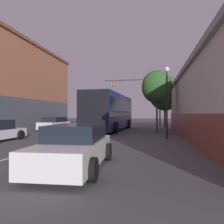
{
  "coord_description": "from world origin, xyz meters",
  "views": [
    {
      "loc": [
        5.32,
        -1.41,
        1.67
      ],
      "look_at": [
        1.8,
        17.63,
        1.84
      ],
      "focal_mm": 35.0,
      "sensor_mm": 36.0,
      "label": 1
    }
  ],
  "objects_px": {
    "street_tree_far": "(165,93)",
    "parked_car_left_near": "(56,124)",
    "bus": "(110,111)",
    "traffic_signal_gantry": "(143,91)",
    "hatchback_foreground": "(75,147)",
    "street_tree_near": "(157,87)",
    "street_lamp": "(167,95)",
    "parked_car_left_far": "(85,121)"
  },
  "relations": [
    {
      "from": "street_tree_far",
      "to": "parked_car_left_near",
      "type": "bearing_deg",
      "value": -148.22
    },
    {
      "from": "bus",
      "to": "street_tree_far",
      "type": "xyz_separation_m",
      "value": [
        5.7,
        5.56,
        2.21
      ]
    },
    {
      "from": "parked_car_left_near",
      "to": "traffic_signal_gantry",
      "type": "distance_m",
      "value": 13.71
    },
    {
      "from": "hatchback_foreground",
      "to": "street_tree_near",
      "type": "height_order",
      "value": "street_tree_near"
    },
    {
      "from": "bus",
      "to": "hatchback_foreground",
      "type": "xyz_separation_m",
      "value": [
        1.81,
        -15.33,
        -1.36
      ]
    },
    {
      "from": "street_tree_near",
      "to": "bus",
      "type": "bearing_deg",
      "value": 159.66
    },
    {
      "from": "street_lamp",
      "to": "street_tree_far",
      "type": "distance_m",
      "value": 12.43
    },
    {
      "from": "hatchback_foreground",
      "to": "parked_car_left_far",
      "type": "height_order",
      "value": "parked_car_left_far"
    },
    {
      "from": "street_tree_near",
      "to": "street_tree_far",
      "type": "relative_size",
      "value": 0.88
    },
    {
      "from": "street_lamp",
      "to": "traffic_signal_gantry",
      "type": "bearing_deg",
      "value": 97.99
    },
    {
      "from": "parked_car_left_near",
      "to": "hatchback_foreground",
      "type": "bearing_deg",
      "value": -145.8
    },
    {
      "from": "street_lamp",
      "to": "street_tree_far",
      "type": "height_order",
      "value": "street_tree_far"
    },
    {
      "from": "bus",
      "to": "street_tree_near",
      "type": "bearing_deg",
      "value": -107.41
    },
    {
      "from": "street_lamp",
      "to": "street_tree_far",
      "type": "bearing_deg",
      "value": 87.43
    },
    {
      "from": "street_tree_near",
      "to": "street_tree_far",
      "type": "height_order",
      "value": "street_tree_far"
    },
    {
      "from": "hatchback_foreground",
      "to": "traffic_signal_gantry",
      "type": "height_order",
      "value": "traffic_signal_gantry"
    },
    {
      "from": "parked_car_left_near",
      "to": "street_tree_near",
      "type": "distance_m",
      "value": 10.56
    },
    {
      "from": "hatchback_foreground",
      "to": "street_tree_far",
      "type": "distance_m",
      "value": 21.55
    },
    {
      "from": "hatchback_foreground",
      "to": "street_tree_far",
      "type": "bearing_deg",
      "value": -13.66
    },
    {
      "from": "hatchback_foreground",
      "to": "street_lamp",
      "type": "distance_m",
      "value": 9.46
    },
    {
      "from": "parked_car_left_far",
      "to": "street_tree_far",
      "type": "height_order",
      "value": "street_tree_far"
    },
    {
      "from": "street_tree_far",
      "to": "street_lamp",
      "type": "bearing_deg",
      "value": -92.57
    },
    {
      "from": "traffic_signal_gantry",
      "to": "street_tree_near",
      "type": "height_order",
      "value": "traffic_signal_gantry"
    },
    {
      "from": "hatchback_foreground",
      "to": "traffic_signal_gantry",
      "type": "distance_m",
      "value": 24.47
    },
    {
      "from": "traffic_signal_gantry",
      "to": "street_tree_far",
      "type": "distance_m",
      "value": 4.24
    },
    {
      "from": "parked_car_left_near",
      "to": "street_tree_near",
      "type": "relative_size",
      "value": 0.74
    },
    {
      "from": "hatchback_foreground",
      "to": "parked_car_left_far",
      "type": "bearing_deg",
      "value": 13.5
    },
    {
      "from": "street_tree_near",
      "to": "street_tree_far",
      "type": "xyz_separation_m",
      "value": [
        1.11,
        7.26,
        0.1
      ]
    },
    {
      "from": "street_lamp",
      "to": "street_tree_far",
      "type": "xyz_separation_m",
      "value": [
        0.55,
        12.35,
        1.28
      ]
    },
    {
      "from": "street_lamp",
      "to": "street_tree_near",
      "type": "height_order",
      "value": "street_tree_near"
    },
    {
      "from": "bus",
      "to": "street_tree_near",
      "type": "height_order",
      "value": "street_tree_near"
    },
    {
      "from": "bus",
      "to": "street_tree_far",
      "type": "height_order",
      "value": "street_tree_far"
    },
    {
      "from": "parked_car_left_far",
      "to": "street_tree_near",
      "type": "distance_m",
      "value": 13.3
    },
    {
      "from": "street_tree_far",
      "to": "bus",
      "type": "bearing_deg",
      "value": -135.73
    },
    {
      "from": "traffic_signal_gantry",
      "to": "hatchback_foreground",
      "type": "bearing_deg",
      "value": -92.77
    },
    {
      "from": "bus",
      "to": "parked_car_left_far",
      "type": "height_order",
      "value": "bus"
    },
    {
      "from": "bus",
      "to": "street_tree_far",
      "type": "distance_m",
      "value": 8.27
    },
    {
      "from": "bus",
      "to": "hatchback_foreground",
      "type": "bearing_deg",
      "value": -170.36
    },
    {
      "from": "traffic_signal_gantry",
      "to": "street_lamp",
      "type": "xyz_separation_m",
      "value": [
        2.18,
        -15.53,
        -1.92
      ]
    },
    {
      "from": "traffic_signal_gantry",
      "to": "street_tree_far",
      "type": "relative_size",
      "value": 1.22
    },
    {
      "from": "bus",
      "to": "street_tree_far",
      "type": "relative_size",
      "value": 1.83
    },
    {
      "from": "parked_car_left_far",
      "to": "street_tree_far",
      "type": "relative_size",
      "value": 0.66
    }
  ]
}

